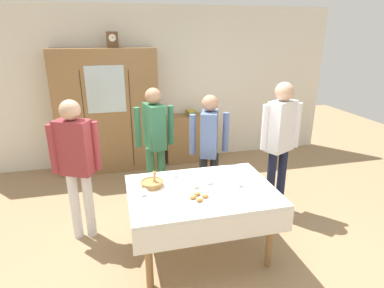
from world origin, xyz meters
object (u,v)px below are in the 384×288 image
at_px(bread_basket, 152,183).
at_px(pastry_plate, 199,198).
at_px(book_stack, 191,113).
at_px(spoon_near_left, 244,201).
at_px(mantel_clock, 112,40).
at_px(person_by_cabinet, 209,142).
at_px(person_behind_table_left, 155,135).
at_px(tea_cup_center, 195,185).
at_px(tea_cup_front_edge, 174,175).
at_px(dining_table, 202,200).
at_px(person_behind_table_right, 76,158).
at_px(spoon_center, 183,210).
at_px(bookshelf_low, 191,138).
at_px(tea_cup_near_right, 208,182).
at_px(person_beside_shelf, 280,135).
at_px(tea_cup_mid_right, 143,193).
at_px(tea_cup_near_left, 238,184).
at_px(wall_cabinet, 108,112).

distance_m(bread_basket, pastry_plate, 0.56).
relative_size(book_stack, spoon_near_left, 1.91).
bearing_deg(mantel_clock, person_by_cabinet, -56.59).
xyz_separation_m(person_behind_table_left, person_by_cabinet, (0.65, -0.36, -0.04)).
bearing_deg(person_by_cabinet, tea_cup_center, -115.82).
distance_m(tea_cup_front_edge, person_by_cabinet, 0.81).
distance_m(dining_table, bread_basket, 0.55).
relative_size(tea_cup_front_edge, person_behind_table_right, 0.08).
distance_m(dining_table, spoon_near_left, 0.45).
relative_size(tea_cup_center, person_by_cabinet, 0.08).
bearing_deg(bread_basket, pastry_plate, -44.40).
xyz_separation_m(mantel_clock, spoon_center, (0.46, -2.92, -1.40)).
height_order(bookshelf_low, tea_cup_near_right, bookshelf_low).
distance_m(dining_table, tea_cup_near_right, 0.21).
bearing_deg(bookshelf_low, tea_cup_near_right, -99.80).
bearing_deg(dining_table, person_beside_shelf, 28.56).
bearing_deg(person_by_cabinet, tea_cup_mid_right, -136.43).
xyz_separation_m(dining_table, person_behind_table_right, (-1.24, 0.64, 0.33)).
bearing_deg(spoon_center, tea_cup_center, 62.19).
relative_size(book_stack, tea_cup_near_left, 1.75).
height_order(bookshelf_low, person_behind_table_left, person_behind_table_left).
bearing_deg(tea_cup_near_left, tea_cup_center, 169.86).
height_order(dining_table, mantel_clock, mantel_clock).
xyz_separation_m(wall_cabinet, tea_cup_near_right, (0.99, -2.46, -0.24)).
relative_size(tea_cup_near_left, bread_basket, 0.54).
height_order(spoon_center, person_beside_shelf, person_beside_shelf).
distance_m(dining_table, mantel_clock, 3.08).
distance_m(wall_cabinet, tea_cup_near_left, 2.90).
height_order(book_stack, person_beside_shelf, person_beside_shelf).
bearing_deg(person_behind_table_right, dining_table, -27.22).
bearing_deg(wall_cabinet, person_beside_shelf, -42.89).
bearing_deg(dining_table, bookshelf_low, 78.68).
relative_size(dining_table, tea_cup_mid_right, 11.39).
height_order(book_stack, person_by_cabinet, person_by_cabinet).
bearing_deg(person_behind_table_right, person_behind_table_left, 34.95).
distance_m(dining_table, book_stack, 2.70).
distance_m(book_stack, spoon_center, 3.08).
distance_m(mantel_clock, person_behind_table_right, 2.33).
bearing_deg(bookshelf_low, tea_cup_mid_right, -113.26).
bearing_deg(person_beside_shelf, bookshelf_low, 108.38).
bearing_deg(wall_cabinet, spoon_near_left, -67.11).
height_order(bread_basket, pastry_plate, bread_basket).
xyz_separation_m(tea_cup_mid_right, spoon_center, (0.31, -0.37, -0.02)).
xyz_separation_m(tea_cup_mid_right, spoon_near_left, (0.91, -0.34, -0.02)).
distance_m(tea_cup_mid_right, tea_cup_center, 0.53).
bearing_deg(mantel_clock, tea_cup_center, -74.90).
height_order(pastry_plate, person_behind_table_left, person_behind_table_left).
distance_m(tea_cup_near_left, spoon_center, 0.74).
bearing_deg(person_by_cabinet, wall_cabinet, 127.13).
distance_m(tea_cup_mid_right, spoon_near_left, 0.97).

